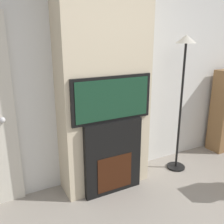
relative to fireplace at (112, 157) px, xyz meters
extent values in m
cube|color=silver|center=(0.00, 0.42, 0.91)|extent=(6.00, 0.06, 2.70)
cube|color=beige|center=(0.00, 0.20, 0.91)|extent=(1.05, 0.39, 2.70)
cube|color=black|center=(0.00, 0.00, 0.00)|extent=(0.71, 0.14, 0.89)
cube|color=#33160A|center=(0.00, -0.07, -0.17)|extent=(0.44, 0.01, 0.43)
cube|color=black|center=(0.00, 0.00, 0.70)|extent=(0.95, 0.06, 0.50)
cube|color=#143823|center=(0.00, -0.03, 0.70)|extent=(0.87, 0.01, 0.44)
cylinder|color=black|center=(1.05, 0.05, -0.43)|extent=(0.25, 0.25, 0.03)
cylinder|color=black|center=(1.05, 0.05, 0.42)|extent=(0.03, 0.03, 1.68)
cone|color=#B7B2A3|center=(1.05, 0.05, 1.31)|extent=(0.25, 0.25, 0.10)
sphere|color=silver|center=(-1.09, 0.32, 0.53)|extent=(0.06, 0.06, 0.06)
camera|label=1|loc=(-1.23, -2.32, 1.35)|focal=40.00mm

